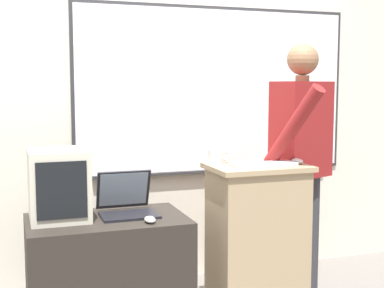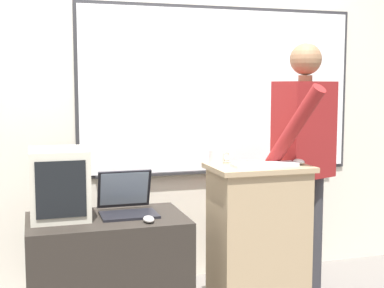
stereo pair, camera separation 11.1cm
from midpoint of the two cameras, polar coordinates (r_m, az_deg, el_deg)
back_wall at (r=3.92m, az=-4.28°, el=7.03°), size 6.40×0.17×2.99m
lectern_podium at (r=3.38m, az=5.97°, el=-10.20°), size 0.60×0.42×0.95m
side_desk at (r=3.22m, az=-9.95°, el=-13.70°), size 0.90×0.56×0.68m
person_presenter at (r=3.58m, az=10.71°, el=-1.11°), size 0.58×0.65×1.71m
laptop at (r=3.20m, az=-8.03°, el=-6.11°), size 0.33×0.32×0.25m
wireless_keyboard at (r=3.23m, az=6.70°, el=-2.16°), size 0.40×0.13×0.02m
computer_mouse_by_laptop at (r=2.99m, az=-5.58°, el=-8.03°), size 0.06×0.10×0.03m
computer_mouse_by_keyboard at (r=3.35m, az=10.23°, el=-1.81°), size 0.06×0.10×0.03m
crt_monitor at (r=3.12m, az=-15.03°, el=-4.19°), size 0.32×0.38×0.40m
coffee_mug at (r=3.31m, az=1.69°, el=-1.35°), size 0.14×0.09×0.09m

